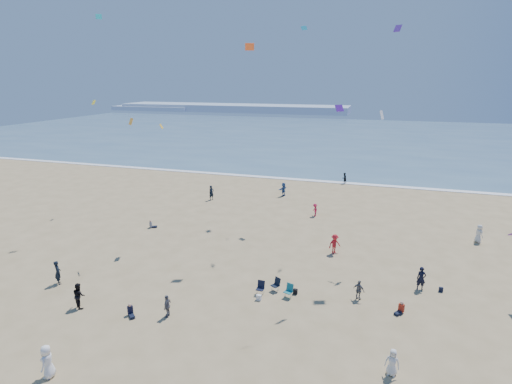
% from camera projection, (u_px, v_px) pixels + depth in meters
% --- Properties ---
extents(ocean, '(220.00, 100.00, 0.06)m').
position_uv_depth(ocean, '(345.00, 137.00, 106.29)').
color(ocean, '#476B84').
rests_on(ocean, ground).
extents(surf_line, '(220.00, 1.20, 0.08)m').
position_uv_depth(surf_line, '(316.00, 181.00, 60.33)').
color(surf_line, white).
rests_on(surf_line, ground).
extents(headland_far, '(110.00, 20.00, 3.20)m').
position_uv_depth(headland_far, '(233.00, 108.00, 191.90)').
color(headland_far, '#7A8EA8').
rests_on(headland_far, ground).
extents(headland_near, '(40.00, 14.00, 2.00)m').
position_uv_depth(headland_near, '(154.00, 108.00, 198.87)').
color(headland_near, '#7A8EA8').
rests_on(headland_near, ground).
extents(standing_flyers, '(33.54, 56.30, 1.87)m').
position_uv_depth(standing_flyers, '(297.00, 253.00, 33.36)').
color(standing_flyers, black).
rests_on(standing_flyers, ground).
extents(seated_group, '(25.17, 23.12, 0.84)m').
position_uv_depth(seated_group, '(239.00, 315.00, 25.30)').
color(seated_group, silver).
rests_on(seated_group, ground).
extents(chair_cluster, '(2.70, 1.53, 1.00)m').
position_uv_depth(chair_cluster, '(274.00, 288.00, 28.42)').
color(chair_cluster, black).
rests_on(chair_cluster, ground).
extents(white_tote, '(0.35, 0.20, 0.40)m').
position_uv_depth(white_tote, '(259.00, 297.00, 27.77)').
color(white_tote, white).
rests_on(white_tote, ground).
extents(black_backpack, '(0.30, 0.22, 0.38)m').
position_uv_depth(black_backpack, '(295.00, 292.00, 28.57)').
color(black_backpack, black).
rests_on(black_backpack, ground).
extents(navy_bag, '(0.28, 0.18, 0.34)m').
position_uv_depth(navy_bag, '(441.00, 290.00, 28.88)').
color(navy_bag, black).
rests_on(navy_bag, ground).
extents(kites_aloft, '(42.74, 40.40, 28.33)m').
position_uv_depth(kites_aloft, '(395.00, 80.00, 25.78)').
color(kites_aloft, yellow).
rests_on(kites_aloft, ground).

